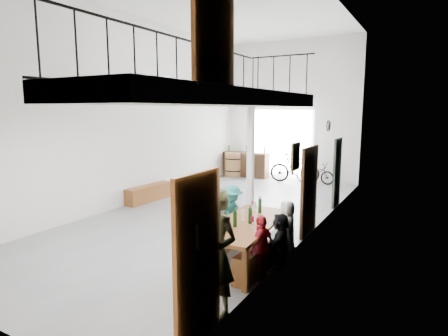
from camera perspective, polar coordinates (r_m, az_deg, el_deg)
The scene contains 24 objects.
floor at distance 10.25m, azimuth -1.61°, elevation -7.03°, with size 12.00×12.00×0.00m, color slate.
room_walls at distance 9.88m, azimuth -1.70°, elevation 13.20°, with size 12.00×12.00×12.00m.
gateway_portal at distance 15.47m, azimuth 8.40°, elevation 3.58°, with size 2.80×0.08×2.80m, color white.
right_wall_decor at distance 7.09m, azimuth 9.47°, elevation 0.07°, with size 0.07×8.28×5.07m.
balcony at distance 6.16m, azimuth -0.74°, elevation 10.28°, with size 1.52×5.62×4.00m.
tasting_table at distance 6.91m, azimuth 3.38°, elevation -8.89°, with size 1.11×2.43×0.79m.
bench_inner at distance 7.42m, azimuth -1.00°, elevation -11.57°, with size 0.31×1.92×0.44m, color brown.
bench_wall at distance 7.00m, azimuth 6.47°, elevation -12.74°, with size 0.27×2.09×0.48m, color brown.
tableware at distance 6.92m, azimuth 3.40°, elevation -6.85°, with size 0.53×1.50×0.35m.
side_bench at distance 11.85m, azimuth -11.32°, elevation -3.77°, with size 0.38×1.75×0.49m, color brown.
oak_barrel at distance 15.82m, azimuth 1.44°, elevation 0.55°, with size 0.70×0.70×1.02m.
serving_counter at distance 15.83m, azimuth 3.38°, elevation 0.55°, with size 1.94×0.54×1.02m, color #341F13.
counter_bottles at distance 15.77m, azimuth 3.44°, elevation 2.90°, with size 1.70×0.10×0.28m.
guest_left_a at distance 6.69m, azimuth -5.02°, elevation -9.91°, with size 0.65×0.42×1.32m, color silver.
guest_left_b at distance 7.18m, azimuth -2.70°, elevation -8.98°, with size 0.45×0.29×1.22m, color #227270.
guest_left_c at distance 7.57m, azimuth -0.35°, elevation -8.61°, with size 0.52×0.41×1.07m, color silver.
guest_left_d at distance 8.05m, azimuth 1.21°, elevation -6.95°, with size 0.79×0.46×1.23m, color #227270.
guest_right_a at distance 6.37m, azimuth 5.76°, elevation -11.96°, with size 0.65×0.27×1.10m, color red.
guest_right_b at distance 6.86m, azimuth 8.54°, elevation -10.90°, with size 0.93×0.30×1.01m, color black.
guest_right_c at distance 7.43m, azimuth 9.59°, elevation -9.04°, with size 0.53×0.35×1.09m, color silver.
host_standing at distance 5.20m, azimuth -1.15°, elevation -12.87°, with size 0.65×0.42×1.77m, color #4A4B2A.
potted_plant at distance 10.00m, azimuth 13.14°, elevation -6.46°, with size 0.37×0.32×0.41m, color #124418.
bicycle_near at distance 14.78m, azimuth 13.67°, elevation -0.71°, with size 0.54×1.55×0.81m, color black.
bicycle_far at distance 14.69m, azimuth 10.71°, elevation -0.03°, with size 0.53×1.89×1.14m, color black.
Camera 1 is at (5.04, -8.47, 2.82)m, focal length 30.00 mm.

